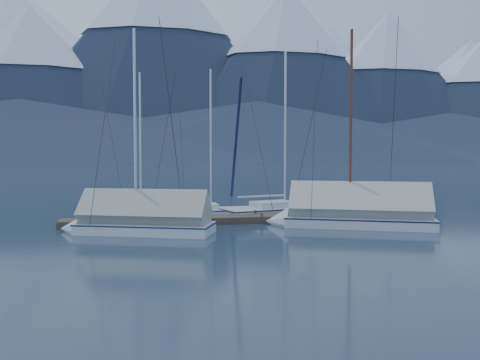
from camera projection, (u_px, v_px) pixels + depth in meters
The scene contains 10 objects.
ground at pixel (248, 228), 24.49m from camera, with size 1000.00×1000.00×0.00m, color #162332.
mountain_range at pixel (147, 81), 384.55m from camera, with size 877.00×584.00×150.50m.
dock at pixel (240, 220), 26.44m from camera, with size 18.00×1.50×0.54m.
mooring_posts at pixel (231, 216), 26.32m from camera, with size 15.12×1.52×0.35m.
sailboat_open_left at pixel (149, 215), 28.02m from camera, with size 6.77×4.53×8.75m.
sailboat_open_mid at pixel (219, 213), 28.95m from camera, with size 6.97×2.97×9.14m.
sailboat_open_right at pixel (293, 211), 29.71m from camera, with size 8.11×4.12×10.33m.
sailboat_covered_near at pixel (346, 216), 24.90m from camera, with size 8.46×5.57×10.62m.
sailboat_covered_far at pixel (133, 222), 22.75m from camera, with size 7.40×4.54×9.98m.
person at pixel (370, 198), 28.34m from camera, with size 0.56×0.37×1.53m, color black.
Camera 1 is at (-5.31, -23.75, 3.58)m, focal length 38.00 mm.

